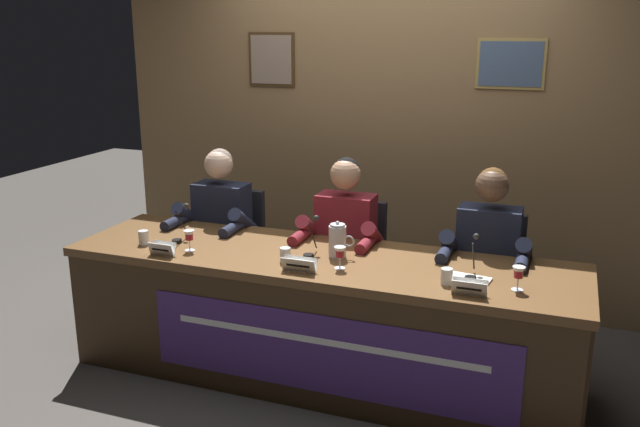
{
  "coord_description": "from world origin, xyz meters",
  "views": [
    {
      "loc": [
        1.27,
        -3.39,
        2.01
      ],
      "look_at": [
        0.0,
        0.0,
        1.0
      ],
      "focal_mm": 37.68,
      "sensor_mm": 36.0,
      "label": 1
    }
  ],
  "objects_px": {
    "microphone_left": "(180,229)",
    "document_stack_right": "(469,280)",
    "juice_glass_right": "(518,274)",
    "water_cup_left": "(144,238)",
    "chair_right": "(487,290)",
    "chair_left": "(232,257)",
    "microphone_center": "(311,243)",
    "panelist_right": "(486,257)",
    "panelist_left": "(217,227)",
    "nameplate_left": "(162,249)",
    "juice_glass_left": "(189,237)",
    "nameplate_right": "(469,288)",
    "microphone_right": "(472,264)",
    "water_cup_center": "(285,256)",
    "nameplate_center": "(299,265)",
    "chair_center": "(351,272)",
    "panelist_center": "(342,241)",
    "water_cup_right": "(447,277)",
    "water_pitcher_central": "(338,241)",
    "conference_table": "(314,302)",
    "juice_glass_center": "(340,253)"
  },
  "relations": [
    {
      "from": "panelist_left",
      "to": "microphone_center",
      "type": "height_order",
      "value": "panelist_left"
    },
    {
      "from": "nameplate_left",
      "to": "juice_glass_left",
      "type": "relative_size",
      "value": 1.25
    },
    {
      "from": "panelist_left",
      "to": "chair_center",
      "type": "xyz_separation_m",
      "value": [
        0.88,
        0.2,
        -0.28
      ]
    },
    {
      "from": "microphone_right",
      "to": "panelist_center",
      "type": "bearing_deg",
      "value": 153.26
    },
    {
      "from": "microphone_center",
      "to": "conference_table",
      "type": "bearing_deg",
      "value": -61.16
    },
    {
      "from": "nameplate_center",
      "to": "microphone_right",
      "type": "xyz_separation_m",
      "value": [
        0.87,
        0.24,
        0.03
      ]
    },
    {
      "from": "chair_left",
      "to": "microphone_center",
      "type": "relative_size",
      "value": 4.19
    },
    {
      "from": "panelist_left",
      "to": "water_pitcher_central",
      "type": "xyz_separation_m",
      "value": [
        0.98,
        -0.36,
        0.12
      ]
    },
    {
      "from": "nameplate_left",
      "to": "water_cup_center",
      "type": "height_order",
      "value": "water_cup_center"
    },
    {
      "from": "panelist_right",
      "to": "chair_center",
      "type": "bearing_deg",
      "value": 167.26
    },
    {
      "from": "nameplate_left",
      "to": "water_cup_right",
      "type": "xyz_separation_m",
      "value": [
        1.6,
        0.12,
        -0.0
      ]
    },
    {
      "from": "juice_glass_left",
      "to": "water_cup_left",
      "type": "distance_m",
      "value": 0.33
    },
    {
      "from": "microphone_right",
      "to": "water_pitcher_central",
      "type": "xyz_separation_m",
      "value": [
        -0.76,
        0.07,
        0.02
      ]
    },
    {
      "from": "panelist_center",
      "to": "water_cup_right",
      "type": "height_order",
      "value": "panelist_center"
    },
    {
      "from": "conference_table",
      "to": "chair_right",
      "type": "distance_m",
      "value": 1.12
    },
    {
      "from": "water_cup_left",
      "to": "chair_right",
      "type": "bearing_deg",
      "value": 21.34
    },
    {
      "from": "nameplate_center",
      "to": "microphone_center",
      "type": "xyz_separation_m",
      "value": [
        -0.04,
        0.27,
        0.03
      ]
    },
    {
      "from": "panelist_center",
      "to": "chair_left",
      "type": "bearing_deg",
      "value": 167.26
    },
    {
      "from": "water_cup_center",
      "to": "juice_glass_right",
      "type": "height_order",
      "value": "juice_glass_right"
    },
    {
      "from": "juice_glass_left",
      "to": "nameplate_right",
      "type": "bearing_deg",
      "value": -3.93
    },
    {
      "from": "water_cup_right",
      "to": "panelist_right",
      "type": "bearing_deg",
      "value": 77.49
    },
    {
      "from": "panelist_right",
      "to": "water_cup_right",
      "type": "xyz_separation_m",
      "value": [
        -0.13,
        -0.58,
        0.07
      ]
    },
    {
      "from": "nameplate_center",
      "to": "juice_glass_right",
      "type": "bearing_deg",
      "value": 7.04
    },
    {
      "from": "microphone_left",
      "to": "juice_glass_right",
      "type": "distance_m",
      "value": 2.0
    },
    {
      "from": "water_pitcher_central",
      "to": "panelist_left",
      "type": "bearing_deg",
      "value": 159.61
    },
    {
      "from": "chair_left",
      "to": "microphone_center",
      "type": "distance_m",
      "value": 1.09
    },
    {
      "from": "juice_glass_left",
      "to": "juice_glass_center",
      "type": "height_order",
      "value": "same"
    },
    {
      "from": "panelist_center",
      "to": "microphone_right",
      "type": "bearing_deg",
      "value": -26.74
    },
    {
      "from": "microphone_left",
      "to": "document_stack_right",
      "type": "bearing_deg",
      "value": -2.18
    },
    {
      "from": "chair_right",
      "to": "nameplate_right",
      "type": "height_order",
      "value": "chair_right"
    },
    {
      "from": "panelist_right",
      "to": "nameplate_left",
      "type": "bearing_deg",
      "value": -157.96
    },
    {
      "from": "nameplate_center",
      "to": "chair_center",
      "type": "bearing_deg",
      "value": 89.17
    },
    {
      "from": "water_cup_center",
      "to": "water_cup_right",
      "type": "relative_size",
      "value": 1.0
    },
    {
      "from": "document_stack_right",
      "to": "juice_glass_right",
      "type": "bearing_deg",
      "value": -9.87
    },
    {
      "from": "juice_glass_left",
      "to": "microphone_center",
      "type": "height_order",
      "value": "microphone_center"
    },
    {
      "from": "panelist_left",
      "to": "document_stack_right",
      "type": "relative_size",
      "value": 5.38
    },
    {
      "from": "microphone_left",
      "to": "nameplate_right",
      "type": "relative_size",
      "value": 1.26
    },
    {
      "from": "microphone_center",
      "to": "chair_left",
      "type": "bearing_deg",
      "value": 144.34
    },
    {
      "from": "panelist_right",
      "to": "microphone_left",
      "type": "bearing_deg",
      "value": -166.61
    },
    {
      "from": "panelist_center",
      "to": "nameplate_center",
      "type": "height_order",
      "value": "panelist_center"
    },
    {
      "from": "juice_glass_left",
      "to": "microphone_right",
      "type": "relative_size",
      "value": 0.57
    },
    {
      "from": "microphone_center",
      "to": "chair_right",
      "type": "relative_size",
      "value": 0.24
    },
    {
      "from": "water_pitcher_central",
      "to": "chair_right",
      "type": "bearing_deg",
      "value": 35.73
    },
    {
      "from": "nameplate_center",
      "to": "juice_glass_right",
      "type": "height_order",
      "value": "juice_glass_right"
    },
    {
      "from": "nameplate_center",
      "to": "water_cup_left",
      "type": "bearing_deg",
      "value": 174.1
    },
    {
      "from": "water_pitcher_central",
      "to": "panelist_center",
      "type": "bearing_deg",
      "value": 105.09
    },
    {
      "from": "chair_right",
      "to": "water_pitcher_central",
      "type": "relative_size",
      "value": 4.31
    },
    {
      "from": "panelist_right",
      "to": "panelist_left",
      "type": "bearing_deg",
      "value": 180.0
    },
    {
      "from": "panelist_left",
      "to": "document_stack_right",
      "type": "xyz_separation_m",
      "value": [
        1.74,
        -0.49,
        0.04
      ]
    },
    {
      "from": "juice_glass_left",
      "to": "document_stack_right",
      "type": "bearing_deg",
      "value": 2.87
    }
  ]
}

